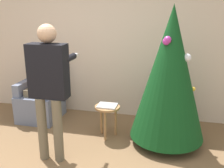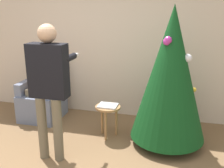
# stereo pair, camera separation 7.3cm
# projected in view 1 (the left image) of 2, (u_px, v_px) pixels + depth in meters

# --- Properties ---
(wall_back) EXTENTS (8.00, 0.06, 2.70)m
(wall_back) POSITION_uv_depth(u_px,v_px,m) (99.00, 40.00, 4.55)
(wall_back) COLOR beige
(wall_back) RESTS_ON ground_plane
(christmas_tree) EXTENTS (1.04, 1.04, 1.95)m
(christmas_tree) POSITION_uv_depth(u_px,v_px,m) (170.00, 74.00, 3.54)
(christmas_tree) COLOR brown
(christmas_tree) RESTS_ON ground_plane
(armchair) EXTENTS (0.65, 0.69, 0.93)m
(armchair) POSITION_uv_depth(u_px,v_px,m) (42.00, 99.00, 4.59)
(armchair) COLOR slate
(armchair) RESTS_ON ground_plane
(person_seated) EXTENTS (0.36, 0.46, 1.29)m
(person_seated) POSITION_uv_depth(u_px,v_px,m) (39.00, 79.00, 4.46)
(person_seated) COLOR #6B604C
(person_seated) RESTS_ON ground_plane
(person_standing) EXTENTS (0.48, 0.57, 1.72)m
(person_standing) POSITION_uv_depth(u_px,v_px,m) (49.00, 81.00, 3.17)
(person_standing) COLOR #6B604C
(person_standing) RESTS_ON ground_plane
(side_stool) EXTENTS (0.37, 0.37, 0.49)m
(side_stool) POSITION_uv_depth(u_px,v_px,m) (107.00, 112.00, 3.90)
(side_stool) COLOR #A37547
(side_stool) RESTS_ON ground_plane
(laptop) EXTENTS (0.28, 0.24, 0.02)m
(laptop) POSITION_uv_depth(u_px,v_px,m) (107.00, 106.00, 3.87)
(laptop) COLOR silver
(laptop) RESTS_ON side_stool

